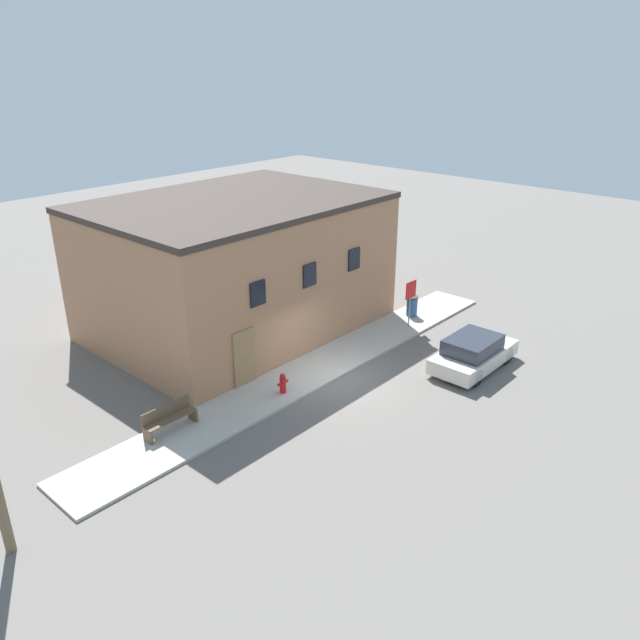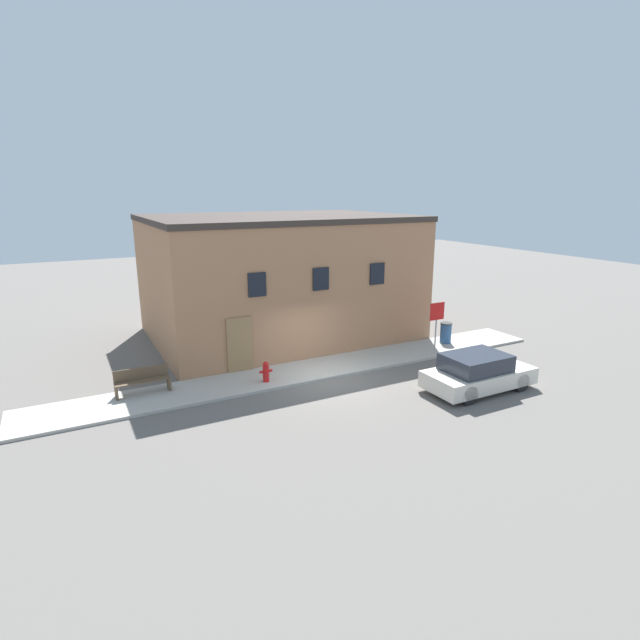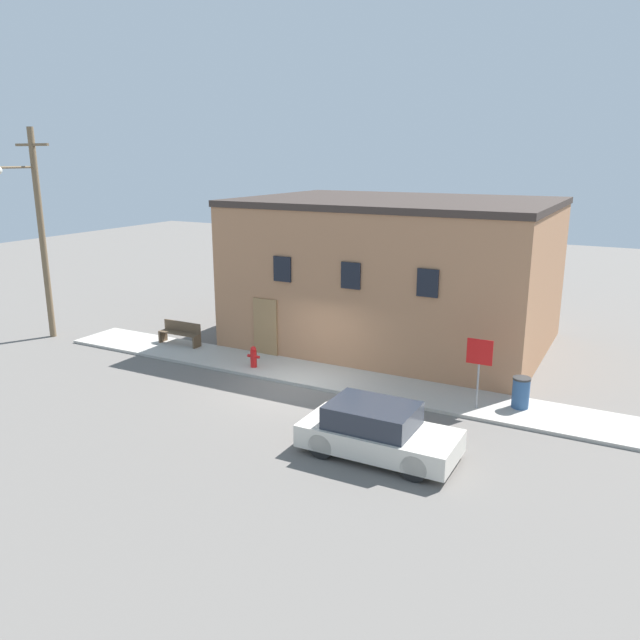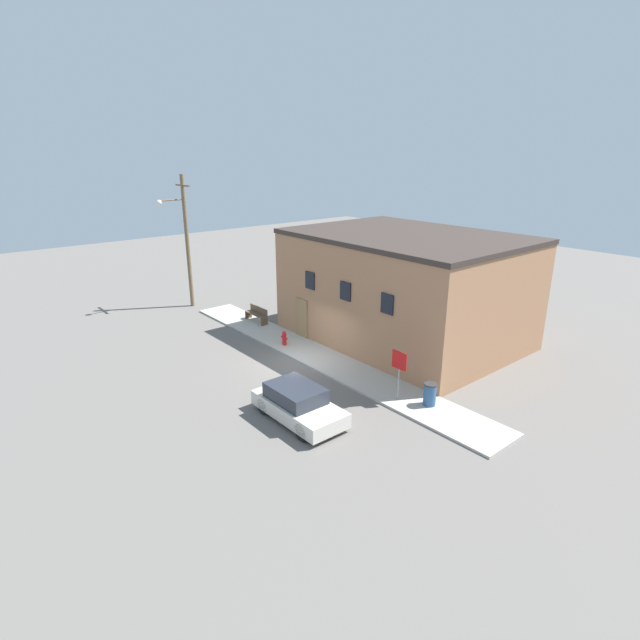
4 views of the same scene
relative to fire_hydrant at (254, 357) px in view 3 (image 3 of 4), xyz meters
name	(u,v)px [view 3 (image 3 of 4)]	position (x,y,z in m)	size (l,w,h in m)	color
ground_plane	(297,386)	(2.15, -0.69, -0.48)	(80.00, 80.00, 0.00)	#66605B
sidewalk	(313,375)	(2.15, 0.40, -0.43)	(20.65, 2.20, 0.10)	#B2ADA3
brick_building	(396,271)	(3.01, 5.70, 2.36)	(11.59, 8.51, 5.67)	#A87551
fire_hydrant	(254,357)	(0.00, 0.00, 0.00)	(0.47, 0.22, 0.75)	red
stop_sign	(479,360)	(7.79, 0.01, 1.10)	(0.75, 0.06, 2.09)	gray
bench	(180,333)	(-4.08, 0.97, 0.07)	(1.78, 0.44, 0.88)	brown
trash_bin	(521,392)	(8.92, 0.62, 0.09)	(0.52, 0.52, 0.92)	#2D517F
utility_pole	(39,228)	(-9.71, -0.50, 4.00)	(1.80, 1.86, 8.33)	brown
parked_car	(377,431)	(6.31, -3.93, 0.16)	(3.89, 1.78, 1.32)	black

